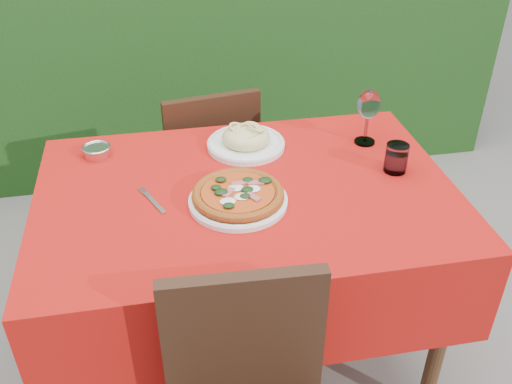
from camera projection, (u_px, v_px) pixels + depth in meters
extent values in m
plane|color=#655F5C|center=(248.00, 356.00, 2.13)|extent=(60.00, 60.00, 0.00)
cube|color=black|center=(195.00, 19.00, 2.96)|extent=(3.20, 0.55, 1.60)
cube|color=#442B16|center=(247.00, 197.00, 1.74)|extent=(1.20, 0.80, 0.04)
cylinder|color=#442B16|center=(440.00, 340.00, 1.75)|extent=(0.05, 0.05, 0.70)
cylinder|color=#442B16|center=(90.00, 243.00, 2.14)|extent=(0.05, 0.05, 0.70)
cylinder|color=#442B16|center=(365.00, 212.00, 2.30)|extent=(0.05, 0.05, 0.70)
cube|color=#B1130D|center=(247.00, 231.00, 1.81)|extent=(1.26, 0.86, 0.32)
cube|color=black|center=(244.00, 343.00, 1.35)|extent=(0.39, 0.05, 0.42)
cube|color=black|center=(205.00, 172.00, 2.46)|extent=(0.43, 0.43, 0.04)
cube|color=black|center=(214.00, 145.00, 2.20)|extent=(0.37, 0.10, 0.41)
cylinder|color=black|center=(230.00, 187.00, 2.75)|extent=(0.03, 0.03, 0.38)
cylinder|color=black|center=(164.00, 200.00, 2.66)|extent=(0.03, 0.03, 0.38)
cylinder|color=black|center=(252.00, 224.00, 2.50)|extent=(0.03, 0.03, 0.38)
cylinder|color=black|center=(181.00, 240.00, 2.41)|extent=(0.03, 0.03, 0.38)
cylinder|color=white|center=(238.00, 201.00, 1.65)|extent=(0.29, 0.29, 0.02)
cylinder|color=#B35D18|center=(238.00, 196.00, 1.64)|extent=(0.33, 0.33, 0.02)
cylinder|color=maroon|center=(238.00, 192.00, 1.64)|extent=(0.27, 0.27, 0.01)
cylinder|color=silver|center=(246.00, 145.00, 1.93)|extent=(0.26, 0.26, 0.02)
ellipsoid|color=#D6C686|center=(246.00, 137.00, 1.91)|extent=(0.17, 0.17, 0.07)
cylinder|color=silver|center=(396.00, 158.00, 1.78)|extent=(0.07, 0.07, 0.09)
cylinder|color=#9BC0D2|center=(396.00, 162.00, 1.79)|extent=(0.06, 0.06, 0.07)
cylinder|color=silver|center=(364.00, 142.00, 1.96)|extent=(0.07, 0.07, 0.01)
cylinder|color=silver|center=(366.00, 128.00, 1.93)|extent=(0.01, 0.01, 0.10)
ellipsoid|color=silver|center=(369.00, 104.00, 1.88)|extent=(0.08, 0.08, 0.10)
cube|color=silver|center=(154.00, 203.00, 1.66)|extent=(0.09, 0.17, 0.00)
cylinder|color=silver|center=(97.00, 152.00, 1.88)|extent=(0.09, 0.09, 0.03)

